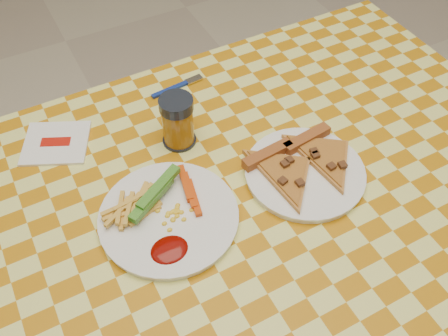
# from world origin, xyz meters

# --- Properties ---
(table) EXTENTS (1.28, 0.88, 0.76)m
(table) POSITION_xyz_m (0.00, 0.00, 0.68)
(table) COLOR silver
(table) RESTS_ON ground
(plate_left) EXTENTS (0.32, 0.32, 0.01)m
(plate_left) POSITION_xyz_m (-0.13, 0.03, 0.76)
(plate_left) COLOR white
(plate_left) RESTS_ON table
(plate_right) EXTENTS (0.26, 0.26, 0.01)m
(plate_right) POSITION_xyz_m (0.14, 0.00, 0.76)
(plate_right) COLOR white
(plate_right) RESTS_ON table
(fries_veggies) EXTENTS (0.20, 0.18, 0.04)m
(fries_veggies) POSITION_xyz_m (-0.14, 0.05, 0.78)
(fries_veggies) COLOR #E9D14A
(fries_veggies) RESTS_ON plate_left
(pizza_slices) EXTENTS (0.24, 0.22, 0.02)m
(pizza_slices) POSITION_xyz_m (0.14, 0.02, 0.78)
(pizza_slices) COLOR gold
(pizza_slices) RESTS_ON plate_right
(drink_glass) EXTENTS (0.07, 0.07, 0.11)m
(drink_glass) POSITION_xyz_m (-0.03, 0.20, 0.81)
(drink_glass) COLOR black
(drink_glass) RESTS_ON table
(napkin) EXTENTS (0.17, 0.16, 0.01)m
(napkin) POSITION_xyz_m (-0.26, 0.31, 0.76)
(napkin) COLOR white
(napkin) RESTS_ON table
(fork) EXTENTS (0.13, 0.03, 0.01)m
(fork) POSITION_xyz_m (0.03, 0.35, 0.76)
(fork) COLOR navy
(fork) RESTS_ON table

